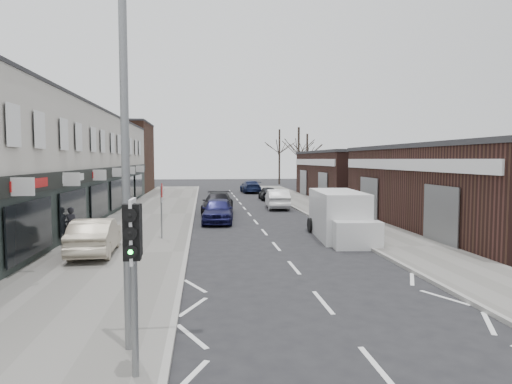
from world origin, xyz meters
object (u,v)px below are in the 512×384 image
object	(u,v)px
street_lamp	(134,121)
parked_car_left_b	(218,203)
parked_car_left_a	(218,210)
parked_car_right_b	(268,193)
traffic_light	(133,246)
warning_sign	(162,195)
parked_car_right_a	(277,199)
parked_car_right_c	(250,187)
pedestrian	(71,225)
white_van	(339,216)
sedan_on_pavement	(95,236)

from	to	relation	value
street_lamp	parked_car_left_b	bearing A→B (deg)	84.32
parked_car_left_a	parked_car_right_b	bearing A→B (deg)	75.53
traffic_light	parked_car_right_b	size ratio (longest dim) A/B	0.82
parked_car_left_a	parked_car_left_b	bearing A→B (deg)	92.61
parked_car_left_a	parked_car_right_b	xyz separation A→B (m)	(5.26, 15.36, -0.12)
warning_sign	parked_car_right_a	xyz separation A→B (m)	(7.73, 13.47, -1.44)
traffic_light	warning_sign	bearing A→B (deg)	93.10
parked_car_right_b	parked_car_right_c	world-z (taller)	parked_car_right_c
street_lamp	parked_car_right_c	bearing A→B (deg)	81.20
parked_car_right_b	parked_car_right_c	distance (m)	9.42
street_lamp	parked_car_right_b	bearing A→B (deg)	77.68
traffic_light	warning_sign	size ratio (longest dim) A/B	1.15
pedestrian	parked_car_left_a	world-z (taller)	pedestrian
street_lamp	warning_sign	xyz separation A→B (m)	(-0.63, 12.80, -2.42)
pedestrian	parked_car_left_b	distance (m)	13.18
parked_car_right_b	parked_car_right_c	size ratio (longest dim) A/B	0.77
street_lamp	parked_car_left_a	size ratio (longest dim) A/B	1.78
traffic_light	pedestrian	distance (m)	14.33
white_van	pedestrian	xyz separation A→B (m)	(-12.60, -0.33, -0.17)
parked_car_right_b	white_van	bearing A→B (deg)	92.05
street_lamp	white_van	world-z (taller)	street_lamp
street_lamp	parked_car_right_a	bearing A→B (deg)	74.89
sedan_on_pavement	parked_car_left_a	world-z (taller)	sedan_on_pavement
sedan_on_pavement	parked_car_right_c	size ratio (longest dim) A/B	0.89
sedan_on_pavement	pedestrian	size ratio (longest dim) A/B	2.69
parked_car_right_b	pedestrian	bearing A→B (deg)	61.74
parked_car_left_a	street_lamp	bearing A→B (deg)	-92.21
warning_sign	parked_car_right_a	world-z (taller)	warning_sign
sedan_on_pavement	parked_car_left_a	size ratio (longest dim) A/B	0.97
parked_car_right_b	parked_car_left_b	bearing A→B (deg)	65.17
traffic_light	white_van	xyz separation A→B (m)	(7.80, 13.75, -1.32)
pedestrian	parked_car_left_b	bearing A→B (deg)	-146.49
sedan_on_pavement	parked_car_left_b	xyz separation A→B (m)	(5.31, 13.87, -0.09)
parked_car_right_c	sedan_on_pavement	bearing A→B (deg)	71.65
parked_car_right_a	parked_car_left_b	bearing A→B (deg)	35.01
parked_car_left_b	parked_car_right_c	size ratio (longest dim) A/B	1.05
street_lamp	pedestrian	distance (m)	13.58
pedestrian	parked_car_left_a	xyz separation A→B (m)	(6.85, 6.48, -0.17)
parked_car_left_a	parked_car_left_b	size ratio (longest dim) A/B	0.87
warning_sign	pedestrian	distance (m)	4.28
pedestrian	warning_sign	bearing A→B (deg)	164.01
street_lamp	parked_car_right_c	distance (m)	44.13
street_lamp	parked_car_right_c	xyz separation A→B (m)	(6.73, 43.43, -3.91)
traffic_light	warning_sign	xyz separation A→B (m)	(-0.76, 14.02, -0.21)
street_lamp	warning_sign	world-z (taller)	street_lamp
traffic_light	white_van	distance (m)	15.86
street_lamp	parked_car_left_a	world-z (taller)	street_lamp
white_van	sedan_on_pavement	size ratio (longest dim) A/B	1.40
sedan_on_pavement	pedestrian	xyz separation A→B (m)	(-1.69, 2.71, 0.09)
parked_car_left_a	parked_car_right_c	xyz separation A→B (m)	(4.55, 24.75, -0.05)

